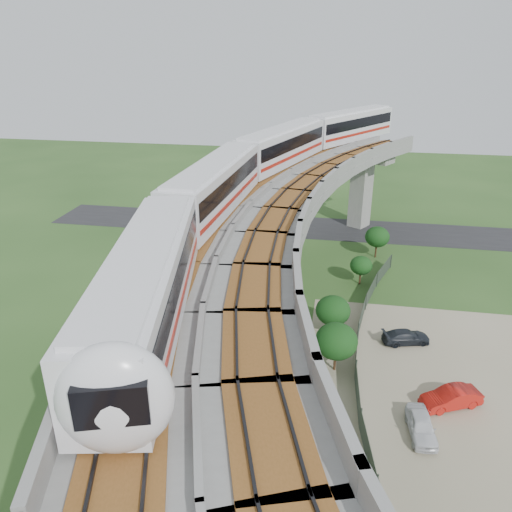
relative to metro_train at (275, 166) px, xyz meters
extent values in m
plane|color=#29491D|center=(-1.21, -10.12, -12.31)|extent=(160.00, 160.00, 0.00)
cube|color=gray|center=(12.79, -12.12, -12.29)|extent=(18.00, 26.00, 0.04)
cube|color=#232326|center=(-1.21, 19.88, -12.29)|extent=(60.00, 8.00, 0.03)
cube|color=#99968E|center=(7.90, 21.67, -8.11)|extent=(2.86, 2.93, 8.40)
cube|color=#99968E|center=(7.90, 21.67, -3.31)|extent=(7.21, 5.74, 1.20)
cube|color=#99968E|center=(-0.30, 0.30, -8.11)|extent=(2.35, 2.51, 8.40)
cube|color=#99968E|center=(-0.30, 0.30, -3.31)|extent=(7.31, 3.58, 1.20)
cube|color=#99968E|center=(-0.30, -20.54, -8.11)|extent=(2.35, 2.51, 8.40)
cube|color=#99968E|center=(-0.30, -20.54, -3.31)|extent=(7.31, 3.58, 1.20)
cube|color=gray|center=(4.98, 16.41, -2.31)|extent=(16.42, 20.91, 0.80)
cube|color=gray|center=(1.12, 18.32, -1.41)|extent=(8.66, 17.08, 1.00)
cube|color=gray|center=(8.83, 14.51, -1.41)|extent=(8.66, 17.08, 1.00)
cube|color=brown|center=(3.00, 17.39, -1.85)|extent=(10.68, 18.08, 0.12)
cube|color=black|center=(3.00, 17.39, -1.73)|extent=(9.69, 17.59, 0.12)
cube|color=brown|center=(6.95, 15.44, -1.85)|extent=(10.68, 18.08, 0.12)
cube|color=black|center=(6.95, 15.44, -1.73)|extent=(9.69, 17.59, 0.12)
cube|color=gray|center=(-0.51, -1.00, -2.31)|extent=(11.77, 20.03, 0.80)
cube|color=gray|center=(-4.76, -0.34, -1.41)|extent=(3.22, 18.71, 1.00)
cube|color=gray|center=(3.74, -1.65, -1.41)|extent=(3.22, 18.71, 1.00)
cube|color=brown|center=(-2.69, -0.66, -1.85)|extent=(5.44, 19.05, 0.12)
cube|color=black|center=(-2.69, -0.66, -1.73)|extent=(4.35, 18.88, 0.12)
cube|color=brown|center=(1.66, -1.33, -1.85)|extent=(5.44, 19.05, 0.12)
cube|color=black|center=(1.66, -1.33, -1.73)|extent=(4.35, 18.88, 0.12)
cube|color=gray|center=(-0.51, -19.25, -2.31)|extent=(11.77, 20.03, 0.80)
cube|color=gray|center=(-4.76, -19.91, -1.41)|extent=(3.22, 18.71, 1.00)
cube|color=gray|center=(3.74, -18.60, -1.41)|extent=(3.22, 18.71, 1.00)
cube|color=brown|center=(-2.69, -19.59, -1.85)|extent=(5.44, 19.05, 0.12)
cube|color=black|center=(-2.69, -19.59, -1.73)|extent=(4.35, 18.88, 0.12)
cube|color=brown|center=(1.66, -18.92, -1.85)|extent=(5.44, 19.05, 0.12)
cube|color=black|center=(1.66, -18.92, -1.73)|extent=(4.35, 18.88, 0.12)
cube|color=silver|center=(-2.26, -22.02, -0.07)|extent=(5.52, 15.24, 3.20)
cube|color=silver|center=(-2.26, -22.02, 1.63)|extent=(4.85, 14.40, 0.22)
cube|color=black|center=(-2.26, -22.02, 0.38)|extent=(5.46, 14.66, 1.15)
cube|color=#AD1D11|center=(-2.26, -22.02, -0.82)|extent=(5.46, 14.66, 0.30)
cube|color=black|center=(-2.26, -22.02, -1.53)|extent=(4.30, 12.88, 0.28)
cube|color=silver|center=(-3.31, -6.50, -0.07)|extent=(3.57, 15.13, 3.20)
cube|color=silver|center=(-3.31, -6.50, 1.63)|extent=(2.99, 14.35, 0.22)
cube|color=black|center=(-3.31, -6.50, 0.38)|extent=(3.59, 14.54, 1.15)
cube|color=#AD1D11|center=(-3.31, -6.50, -0.82)|extent=(3.59, 14.54, 0.30)
cube|color=black|center=(-3.31, -6.50, -1.53)|extent=(2.64, 12.84, 0.28)
cube|color=silver|center=(-0.46, 8.80, -0.07)|extent=(7.14, 15.11, 3.20)
cube|color=silver|center=(-0.46, 8.80, 1.63)|extent=(6.39, 14.23, 0.22)
cube|color=black|center=(-0.46, 8.80, 0.38)|extent=(7.01, 14.56, 1.15)
cube|color=#AD1D11|center=(-0.46, 8.80, -0.82)|extent=(7.01, 14.56, 0.30)
cube|color=black|center=(-0.46, 8.80, -1.53)|extent=(5.69, 12.72, 0.28)
cube|color=silver|center=(6.09, 22.91, -0.07)|extent=(10.25, 14.14, 3.20)
cube|color=silver|center=(6.09, 22.91, 1.63)|extent=(9.40, 13.22, 0.22)
cube|color=black|center=(6.09, 22.91, 0.38)|extent=(9.99, 13.67, 1.15)
cube|color=#AD1D11|center=(6.09, 22.91, -0.82)|extent=(9.99, 13.67, 0.30)
cube|color=black|center=(6.09, 22.91, -1.53)|extent=(8.38, 11.81, 0.28)
ellipsoid|color=silver|center=(-0.46, -29.05, 0.08)|extent=(3.72, 2.75, 3.64)
cylinder|color=#2D382D|center=(11.04, 9.17, -11.56)|extent=(0.08, 0.08, 1.50)
cube|color=#2D382D|center=(10.17, 6.86, -11.56)|extent=(1.69, 4.77, 1.40)
cylinder|color=#2D382D|center=(9.41, 4.50, -11.56)|extent=(0.08, 0.08, 1.50)
cube|color=#2D382D|center=(8.76, 2.12, -11.56)|extent=(1.23, 4.91, 1.40)
cylinder|color=#2D382D|center=(8.23, -0.30, -11.56)|extent=(0.08, 0.08, 1.50)
cube|color=#2D382D|center=(7.82, -2.73, -11.56)|extent=(0.75, 4.99, 1.40)
cylinder|color=#2D382D|center=(7.52, -5.19, -11.56)|extent=(0.08, 0.08, 1.50)
cube|color=#2D382D|center=(7.35, -7.65, -11.56)|extent=(0.27, 5.04, 1.40)
cylinder|color=#2D382D|center=(7.29, -10.12, -11.56)|extent=(0.08, 0.08, 1.50)
cube|color=#2D382D|center=(7.35, -12.59, -11.56)|extent=(0.27, 5.04, 1.40)
cylinder|color=#2D382D|center=(7.52, -15.06, -11.56)|extent=(0.08, 0.08, 1.50)
cube|color=#2D382D|center=(7.82, -17.51, -11.56)|extent=(0.75, 4.99, 1.40)
cylinder|color=#2D382D|center=(8.23, -19.95, -11.56)|extent=(0.08, 0.08, 1.50)
cylinder|color=#382314|center=(9.60, 11.75, -11.51)|extent=(0.18, 0.18, 1.60)
ellipsoid|color=#123914|center=(9.60, 11.75, -9.94)|extent=(2.58, 2.58, 2.20)
cylinder|color=#382314|center=(7.81, 4.84, -11.64)|extent=(0.18, 0.18, 1.34)
ellipsoid|color=#123914|center=(7.81, 4.84, -10.34)|extent=(2.11, 2.11, 1.80)
cylinder|color=#382314|center=(5.44, -4.66, -11.65)|extent=(0.18, 0.18, 1.32)
ellipsoid|color=#123914|center=(5.44, -4.66, -10.17)|extent=(2.74, 2.74, 2.33)
cylinder|color=#382314|center=(5.80, -9.46, -11.55)|extent=(0.18, 0.18, 1.52)
ellipsoid|color=#123914|center=(5.80, -9.46, -9.89)|extent=(2.99, 2.99, 2.54)
cylinder|color=#382314|center=(5.85, -19.89, -11.83)|extent=(0.18, 0.18, 0.96)
ellipsoid|color=#123914|center=(5.85, -19.89, -10.75)|extent=(2.02, 2.02, 1.72)
imported|color=silver|center=(11.05, -15.00, -11.65)|extent=(1.76, 3.73, 1.23)
imported|color=#AE1610|center=(13.24, -12.10, -11.62)|extent=(4.14, 2.87, 1.29)
imported|color=black|center=(11.15, -5.02, -11.73)|extent=(3.95, 2.46, 1.07)
camera|label=1|loc=(5.35, -39.46, 9.31)|focal=35.00mm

